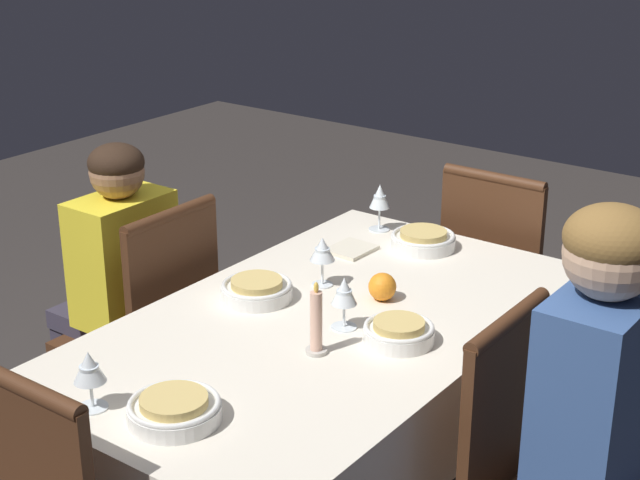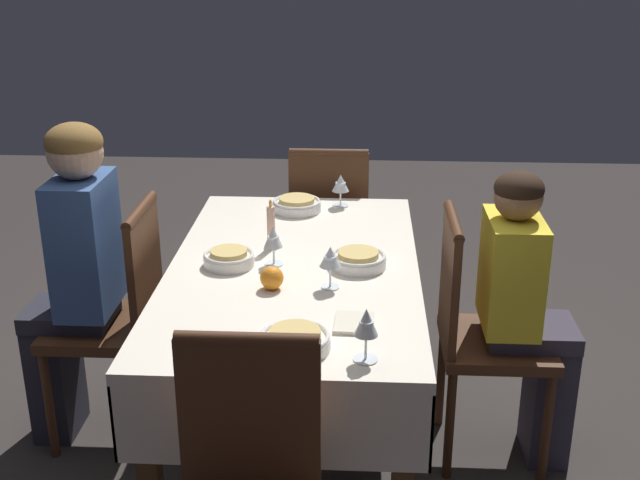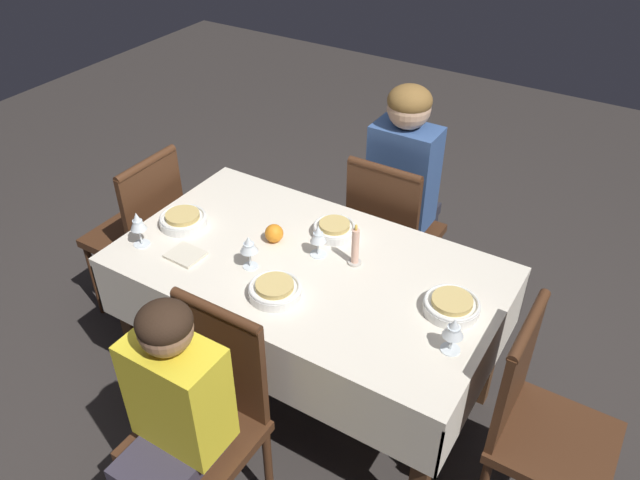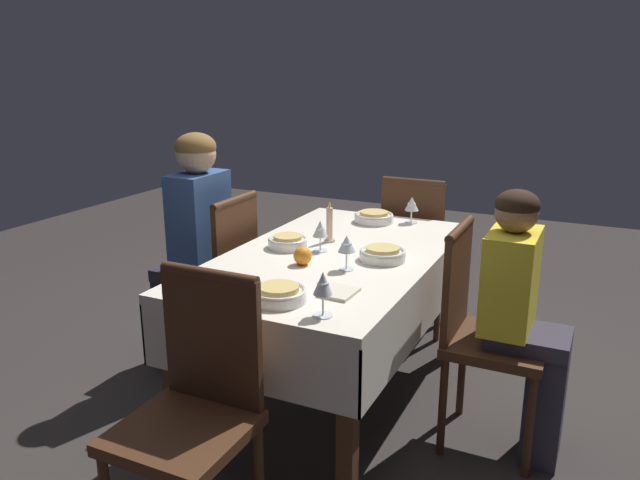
{
  "view_description": "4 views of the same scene",
  "coord_description": "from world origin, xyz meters",
  "px_view_note": "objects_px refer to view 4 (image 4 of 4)",
  "views": [
    {
      "loc": [
        1.82,
        1.33,
        1.82
      ],
      "look_at": [
        -0.08,
        -0.07,
        0.91
      ],
      "focal_mm": 55.0,
      "sensor_mm": 36.0,
      "label": 1
    },
    {
      "loc": [
        -2.51,
        -0.22,
        1.79
      ],
      "look_at": [
        0.02,
        -0.09,
        0.82
      ],
      "focal_mm": 45.0,
      "sensor_mm": 36.0,
      "label": 2
    },
    {
      "loc": [
        1.03,
        -1.58,
        2.22
      ],
      "look_at": [
        -0.0,
        0.09,
        0.78
      ],
      "focal_mm": 35.0,
      "sensor_mm": 36.0,
      "label": 3
    },
    {
      "loc": [
        -2.33,
        -1.04,
        1.53
      ],
      "look_at": [
        0.03,
        0.08,
        0.77
      ],
      "focal_mm": 35.0,
      "sensor_mm": 36.0,
      "label": 4
    }
  ],
  "objects_px": {
    "wine_glass_south": "(347,245)",
    "orange_fruit": "(303,256)",
    "candle_centerpiece": "(330,226)",
    "chair_north": "(219,276)",
    "chair_west": "(194,403)",
    "wine_glass_north": "(320,230)",
    "napkin_red_folded": "(339,292)",
    "chair_east": "(417,246)",
    "dining_table": "(334,274)",
    "bowl_south": "(383,254)",
    "wine_glass_west": "(323,285)",
    "bowl_north": "(288,242)",
    "wine_glass_east": "(412,205)",
    "bowl_east": "(374,217)",
    "chair_south": "(482,326)",
    "person_child_yellow": "(524,314)",
    "person_adult_denim": "(192,239)",
    "bowl_west": "(279,294)"
  },
  "relations": [
    {
      "from": "chair_north",
      "to": "wine_glass_north",
      "type": "relative_size",
      "value": 6.67
    },
    {
      "from": "chair_west",
      "to": "candle_centerpiece",
      "type": "distance_m",
      "value": 1.15
    },
    {
      "from": "dining_table",
      "to": "bowl_south",
      "type": "distance_m",
      "value": 0.25
    },
    {
      "from": "wine_glass_west",
      "to": "dining_table",
      "type": "bearing_deg",
      "value": 21.12
    },
    {
      "from": "chair_east",
      "to": "bowl_east",
      "type": "height_order",
      "value": "chair_east"
    },
    {
      "from": "chair_south",
      "to": "orange_fruit",
      "type": "distance_m",
      "value": 0.77
    },
    {
      "from": "dining_table",
      "to": "bowl_north",
      "type": "bearing_deg",
      "value": 92.78
    },
    {
      "from": "wine_glass_south",
      "to": "orange_fruit",
      "type": "distance_m",
      "value": 0.2
    },
    {
      "from": "chair_east",
      "to": "wine_glass_north",
      "type": "distance_m",
      "value": 1.02
    },
    {
      "from": "bowl_north",
      "to": "candle_centerpiece",
      "type": "distance_m",
      "value": 0.21
    },
    {
      "from": "wine_glass_north",
      "to": "napkin_red_folded",
      "type": "distance_m",
      "value": 0.53
    },
    {
      "from": "chair_south",
      "to": "person_adult_denim",
      "type": "xyz_separation_m",
      "value": [
        0.05,
        1.43,
        0.17
      ]
    },
    {
      "from": "bowl_north",
      "to": "wine_glass_south",
      "type": "distance_m",
      "value": 0.4
    },
    {
      "from": "person_child_yellow",
      "to": "wine_glass_east",
      "type": "distance_m",
      "value": 0.94
    },
    {
      "from": "person_adult_denim",
      "to": "wine_glass_north",
      "type": "bearing_deg",
      "value": 86.34
    },
    {
      "from": "chair_east",
      "to": "bowl_east",
      "type": "distance_m",
      "value": 0.47
    },
    {
      "from": "candle_centerpiece",
      "to": "chair_north",
      "type": "bearing_deg",
      "value": 100.69
    },
    {
      "from": "bowl_north",
      "to": "person_child_yellow",
      "type": "bearing_deg",
      "value": -89.12
    },
    {
      "from": "bowl_south",
      "to": "bowl_east",
      "type": "distance_m",
      "value": 0.63
    },
    {
      "from": "chair_north",
      "to": "napkin_red_folded",
      "type": "bearing_deg",
      "value": 60.45
    },
    {
      "from": "bowl_south",
      "to": "chair_east",
      "type": "bearing_deg",
      "value": 8.13
    },
    {
      "from": "chair_south",
      "to": "chair_east",
      "type": "relative_size",
      "value": 1.0
    },
    {
      "from": "chair_east",
      "to": "bowl_south",
      "type": "xyz_separation_m",
      "value": [
        -0.96,
        -0.14,
        0.24
      ]
    },
    {
      "from": "chair_west",
      "to": "wine_glass_south",
      "type": "height_order",
      "value": "chair_west"
    },
    {
      "from": "chair_east",
      "to": "chair_west",
      "type": "bearing_deg",
      "value": 86.42
    },
    {
      "from": "wine_glass_south",
      "to": "bowl_west",
      "type": "distance_m",
      "value": 0.42
    },
    {
      "from": "wine_glass_north",
      "to": "wine_glass_east",
      "type": "height_order",
      "value": "wine_glass_north"
    },
    {
      "from": "wine_glass_north",
      "to": "wine_glass_south",
      "type": "xyz_separation_m",
      "value": [
        -0.18,
        -0.2,
        0.01
      ]
    },
    {
      "from": "chair_west",
      "to": "candle_centerpiece",
      "type": "relative_size",
      "value": 4.98
    },
    {
      "from": "wine_glass_east",
      "to": "chair_east",
      "type": "bearing_deg",
      "value": 10.32
    },
    {
      "from": "bowl_south",
      "to": "bowl_north",
      "type": "bearing_deg",
      "value": 91.34
    },
    {
      "from": "chair_west",
      "to": "person_child_yellow",
      "type": "bearing_deg",
      "value": 49.12
    },
    {
      "from": "chair_east",
      "to": "wine_glass_south",
      "type": "relative_size",
      "value": 6.47
    },
    {
      "from": "wine_glass_west",
      "to": "candle_centerpiece",
      "type": "bearing_deg",
      "value": 23.21
    },
    {
      "from": "person_adult_denim",
      "to": "chair_east",
      "type": "bearing_deg",
      "value": 136.29
    },
    {
      "from": "bowl_north",
      "to": "bowl_west",
      "type": "height_order",
      "value": "same"
    },
    {
      "from": "wine_glass_south",
      "to": "bowl_west",
      "type": "bearing_deg",
      "value": 169.0
    },
    {
      "from": "bowl_east",
      "to": "chair_south",
      "type": "bearing_deg",
      "value": -130.0
    },
    {
      "from": "chair_north",
      "to": "person_child_yellow",
      "type": "height_order",
      "value": "person_child_yellow"
    },
    {
      "from": "candle_centerpiece",
      "to": "chair_east",
      "type": "bearing_deg",
      "value": -12.3
    },
    {
      "from": "chair_east",
      "to": "chair_west",
      "type": "xyz_separation_m",
      "value": [
        -1.92,
        0.12,
        0.0
      ]
    },
    {
      "from": "person_adult_denim",
      "to": "napkin_red_folded",
      "type": "height_order",
      "value": "person_adult_denim"
    },
    {
      "from": "bowl_north",
      "to": "candle_centerpiece",
      "type": "relative_size",
      "value": 0.95
    },
    {
      "from": "orange_fruit",
      "to": "wine_glass_east",
      "type": "bearing_deg",
      "value": -13.05
    },
    {
      "from": "wine_glass_north",
      "to": "wine_glass_west",
      "type": "relative_size",
      "value": 0.9
    },
    {
      "from": "person_child_yellow",
      "to": "orange_fruit",
      "type": "height_order",
      "value": "person_child_yellow"
    },
    {
      "from": "dining_table",
      "to": "chair_south",
      "type": "bearing_deg",
      "value": -89.55
    },
    {
      "from": "orange_fruit",
      "to": "chair_east",
      "type": "bearing_deg",
      "value": -6.69
    },
    {
      "from": "chair_south",
      "to": "bowl_north",
      "type": "relative_size",
      "value": 5.25
    },
    {
      "from": "napkin_red_folded",
      "to": "dining_table",
      "type": "bearing_deg",
      "value": 26.15
    }
  ]
}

